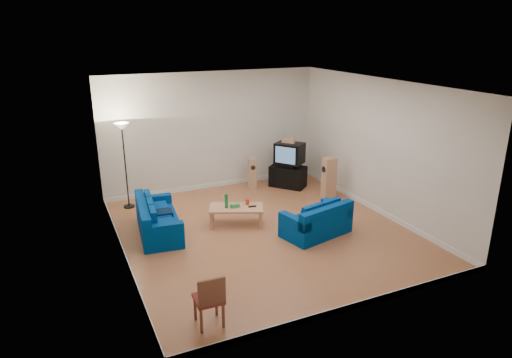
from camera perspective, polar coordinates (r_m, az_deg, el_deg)
name	(u,v)px	position (r m, az deg, el deg)	size (l,w,h in m)	color
room	(264,164)	(9.59, 0.99, 1.82)	(6.01, 6.51, 3.21)	brown
sofa_three_seat	(156,222)	(10.18, -12.37, -5.24)	(1.02, 1.97, 0.73)	navy
sofa_loveseat	(318,223)	(9.95, 7.70, -5.48)	(1.61, 1.13, 0.73)	navy
coffee_table	(236,209)	(10.32, -2.49, -3.78)	(1.35, 1.03, 0.44)	tan
bottle	(226,201)	(10.20, -3.72, -2.78)	(0.07, 0.07, 0.32)	#197233
tissue_box	(235,206)	(10.26, -2.64, -3.34)	(0.20, 0.11, 0.08)	green
red_canister	(247,202)	(10.41, -1.09, -2.86)	(0.09, 0.09, 0.13)	red
remote	(252,206)	(10.29, -0.47, -3.44)	(0.18, 0.06, 0.02)	black
tv_stand	(288,176)	(12.85, 4.01, 0.32)	(0.97, 0.54, 0.59)	black
av_receiver	(288,165)	(12.72, 3.99, 1.77)	(0.45, 0.36, 0.10)	black
television	(289,153)	(12.65, 4.21, 3.25)	(0.87, 0.91, 0.57)	black
centre_speaker	(288,141)	(12.59, 4.08, 4.82)	(0.36, 0.14, 0.12)	tan
speaker_left	(252,173)	(12.62, -0.48, 0.71)	(0.26, 0.30, 0.87)	tan
speaker_right	(329,178)	(12.04, 9.08, 0.12)	(0.34, 0.26, 1.09)	tan
floor_lamp	(123,138)	(11.37, -16.32, 4.90)	(0.37, 0.37, 2.14)	black
dining_chair	(210,298)	(7.00, -5.81, -14.60)	(0.43, 0.43, 0.87)	brown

